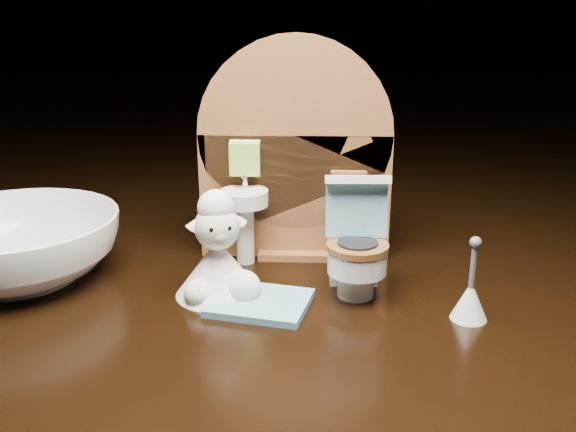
# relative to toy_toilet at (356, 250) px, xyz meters

# --- Properties ---
(backdrop_panel) EXTENTS (0.13, 0.05, 0.15)m
(backdrop_panel) POSITION_rel_toy_toilet_xyz_m (-0.04, 0.06, 0.04)
(backdrop_panel) COLOR brown
(backdrop_panel) RESTS_ON ground
(toy_toilet) EXTENTS (0.04, 0.05, 0.07)m
(toy_toilet) POSITION_rel_toy_toilet_xyz_m (0.00, 0.00, 0.00)
(toy_toilet) COLOR white
(toy_toilet) RESTS_ON ground
(bath_mat) EXTENTS (0.06, 0.06, 0.00)m
(bath_mat) POSITION_rel_toy_toilet_xyz_m (-0.06, -0.02, -0.02)
(bath_mat) COLOR #6AA3BC
(bath_mat) RESTS_ON ground
(toilet_brush) EXTENTS (0.02, 0.02, 0.05)m
(toilet_brush) POSITION_rel_toy_toilet_xyz_m (0.06, -0.03, -0.01)
(toilet_brush) COLOR white
(toilet_brush) RESTS_ON ground
(plush_lamb) EXTENTS (0.05, 0.05, 0.07)m
(plush_lamb) POSITION_rel_toy_toilet_xyz_m (-0.08, -0.01, -0.00)
(plush_lamb) COLOR white
(plush_lamb) RESTS_ON ground
(ceramic_bowl) EXTENTS (0.17, 0.17, 0.04)m
(ceramic_bowl) POSITION_rel_toy_toilet_xyz_m (-0.22, 0.01, -0.01)
(ceramic_bowl) COLOR white
(ceramic_bowl) RESTS_ON ground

